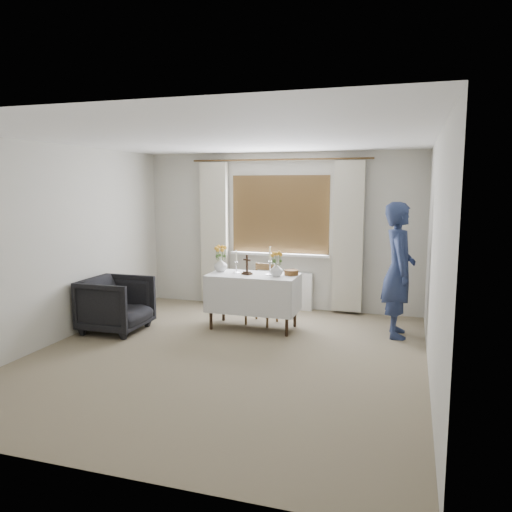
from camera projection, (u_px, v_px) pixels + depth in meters
The scene contains 12 objects.
ground at pixel (226, 356), 5.83m from camera, with size 5.00×5.00×0.00m, color gray.
altar_table at pixel (253, 301), 6.94m from camera, with size 1.24×0.64×0.76m, color white.
wooden_chair at pixel (262, 294), 7.18m from camera, with size 0.40×0.40×0.86m, color brown, non-canonical shape.
armchair at pixel (116, 304), 6.80m from camera, with size 0.80×0.82×0.75m, color black.
person at pixel (399, 270), 6.52m from camera, with size 0.65×0.43×1.77m, color navy.
radiator at pixel (279, 290), 8.08m from camera, with size 1.10×0.10×0.60m, color white.
wooden_cross at pixel (247, 265), 6.86m from camera, with size 0.13×0.09×0.28m, color black, non-canonical shape.
candlestick_left at pixel (236, 262), 6.97m from camera, with size 0.09×0.09×0.32m, color white, non-canonical shape.
candlestick_right at pixel (270, 261), 6.81m from camera, with size 0.11×0.11×0.39m, color white, non-canonical shape.
flower_vase_left at pixel (221, 265), 7.10m from camera, with size 0.19×0.19×0.20m, color silver.
flower_vase_right at pixel (276, 270), 6.74m from camera, with size 0.17×0.17×0.18m, color silver.
wicker_basket at pixel (291, 272), 6.83m from camera, with size 0.19×0.19×0.07m, color brown.
Camera 1 is at (2.01, -5.25, 1.99)m, focal length 35.00 mm.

